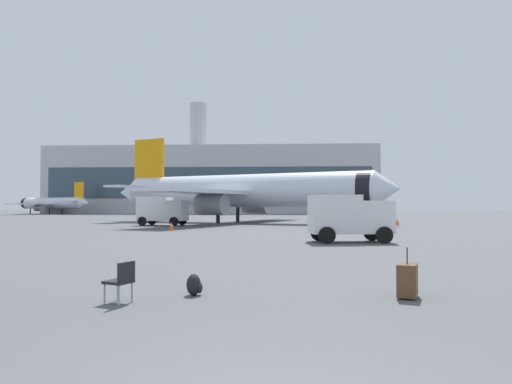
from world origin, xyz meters
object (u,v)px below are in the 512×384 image
(cargo_van, at_px, (349,216))
(safety_cone_mid, at_px, (141,219))
(airplane_taxiing, at_px, (53,203))
(safety_cone_far, at_px, (397,222))
(service_truck, at_px, (162,210))
(traveller_backpack, at_px, (194,285))
(safety_cone_near, at_px, (171,226))
(airplane_at_gate, at_px, (242,191))
(gate_chair, at_px, (121,279))
(rolling_suitcase, at_px, (407,280))

(cargo_van, bearing_deg, safety_cone_mid, 124.47)
(airplane_taxiing, bearing_deg, safety_cone_far, -41.70)
(safety_cone_mid, bearing_deg, safety_cone_far, -15.96)
(service_truck, distance_m, traveller_backpack, 37.08)
(airplane_taxiing, height_order, traveller_backpack, airplane_taxiing)
(service_truck, height_order, safety_cone_mid, service_truck)
(safety_cone_near, height_order, traveller_backpack, safety_cone_near)
(airplane_at_gate, distance_m, airplane_taxiing, 72.49)
(safety_cone_near, bearing_deg, safety_cone_mid, 113.52)
(service_truck, distance_m, safety_cone_near, 9.86)
(safety_cone_mid, height_order, traveller_backpack, safety_cone_mid)
(cargo_van, height_order, gate_chair, cargo_van)
(safety_cone_mid, bearing_deg, airplane_taxiing, 126.03)
(service_truck, relative_size, cargo_van, 1.11)
(airplane_taxiing, xyz_separation_m, cargo_van, (57.30, -80.49, -1.10))
(airplane_taxiing, xyz_separation_m, rolling_suitcase, (56.25, -95.75, -2.16))
(safety_cone_mid, bearing_deg, safety_cone_near, -66.48)
(airplane_taxiing, bearing_deg, safety_cone_mid, -53.97)
(safety_cone_near, distance_m, gate_chair, 27.90)
(cargo_van, distance_m, traveller_backpack, 16.32)
(safety_cone_far, height_order, traveller_backpack, safety_cone_far)
(safety_cone_far, bearing_deg, service_truck, -176.13)
(safety_cone_mid, height_order, gate_chair, gate_chair)
(airplane_at_gate, height_order, rolling_suitcase, airplane_at_gate)
(safety_cone_near, distance_m, safety_cone_far, 23.43)
(safety_cone_near, relative_size, safety_cone_mid, 1.14)
(cargo_van, relative_size, safety_cone_far, 6.16)
(cargo_van, bearing_deg, traveller_backpack, -110.73)
(airplane_at_gate, xyz_separation_m, rolling_suitcase, (7.09, -42.50, -3.27))
(airplane_at_gate, height_order, traveller_backpack, airplane_at_gate)
(airplane_taxiing, bearing_deg, safety_cone_near, -57.12)
(airplane_at_gate, xyz_separation_m, safety_cone_mid, (-12.75, 3.19, -3.34))
(rolling_suitcase, bearing_deg, safety_cone_far, 76.06)
(service_truck, distance_m, rolling_suitcase, 38.65)
(rolling_suitcase, bearing_deg, service_truck, 112.28)
(service_truck, xyz_separation_m, gate_chair, (8.58, -36.62, -1.11))
(airplane_taxiing, distance_m, safety_cone_far, 87.80)
(safety_cone_near, bearing_deg, service_truck, 108.85)
(airplane_taxiing, distance_m, traveller_backpack, 108.73)
(cargo_van, xyz_separation_m, gate_chair, (-7.11, -16.14, -0.95))
(safety_cone_near, relative_size, rolling_suitcase, 0.67)
(safety_cone_near, relative_size, safety_cone_far, 0.98)
(traveller_backpack, bearing_deg, safety_cone_near, 104.37)
(cargo_van, distance_m, safety_cone_far, 23.60)
(safety_cone_near, height_order, gate_chair, gate_chair)
(airplane_at_gate, distance_m, traveller_backpack, 42.66)
(traveller_backpack, bearing_deg, service_truck, 105.55)
(safety_cone_far, relative_size, traveller_backpack, 1.56)
(cargo_van, distance_m, safety_cone_near, 16.86)
(cargo_van, xyz_separation_m, safety_cone_near, (-12.53, 11.23, -1.09))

